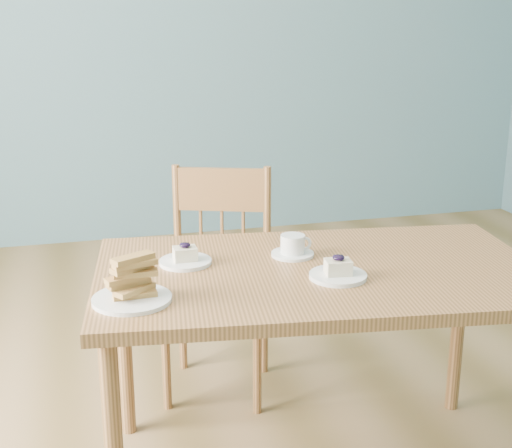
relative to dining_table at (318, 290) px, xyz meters
name	(u,v)px	position (x,y,z in m)	size (l,w,h in m)	color
room	(262,18)	(-0.15, 0.07, 0.75)	(5.01, 5.01, 2.71)	olive
dining_table	(318,290)	(0.00, 0.00, 0.00)	(1.33, 0.87, 0.67)	#A36C3E
dining_chair	(218,281)	(-0.16, 0.61, -0.18)	(0.48, 0.47, 0.82)	#A36C3E
cheesecake_plate_near	(338,272)	(0.02, -0.09, 0.08)	(0.16, 0.16, 0.07)	white
cheesecake_plate_far	(185,258)	(-0.36, 0.13, 0.08)	(0.15, 0.15, 0.06)	white
coffee_cup	(293,247)	(-0.04, 0.12, 0.09)	(0.13, 0.13, 0.06)	white
biscotti_plate	(131,286)	(-0.53, -0.11, 0.11)	(0.20, 0.20, 0.12)	white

